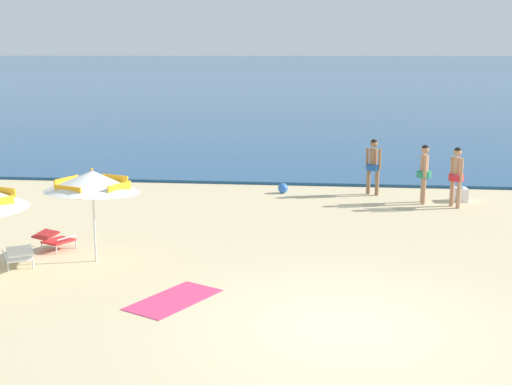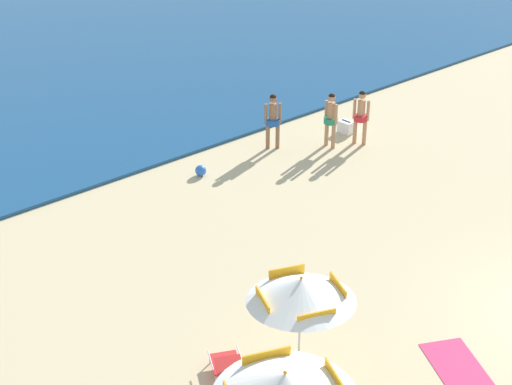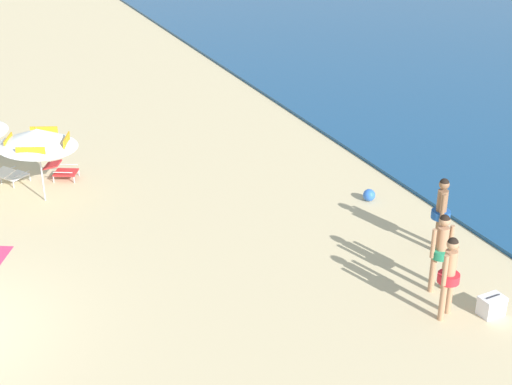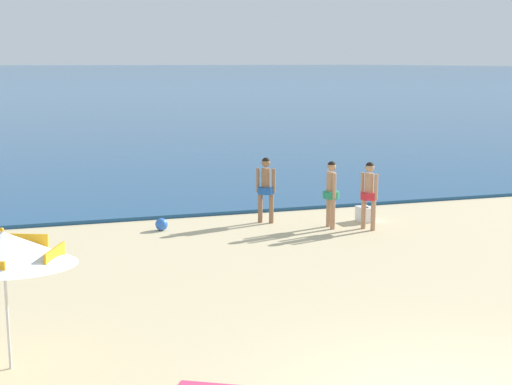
# 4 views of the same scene
# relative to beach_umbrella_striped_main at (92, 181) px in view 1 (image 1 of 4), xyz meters

# --- Properties ---
(ground_plane) EXTENTS (800.00, 800.00, 0.00)m
(ground_plane) POSITION_rel_beach_umbrella_striped_main_xyz_m (5.23, -3.03, -1.75)
(ground_plane) COLOR #CCB78C
(ocean_water) EXTENTS (800.00, 800.00, 0.10)m
(ocean_water) POSITION_rel_beach_umbrella_striped_main_xyz_m (5.23, 408.97, -1.70)
(ocean_water) COLOR navy
(ocean_water) RESTS_ON ground
(beach_umbrella_striped_main) EXTENTS (2.74, 2.75, 2.05)m
(beach_umbrella_striped_main) POSITION_rel_beach_umbrella_striped_main_xyz_m (0.00, 0.00, 0.00)
(beach_umbrella_striped_main) COLOR silver
(beach_umbrella_striped_main) RESTS_ON ground
(lounge_chair_under_umbrella) EXTENTS (0.86, 0.99, 0.49)m
(lounge_chair_under_umbrella) POSITION_rel_beach_umbrella_striped_main_xyz_m (-1.19, 0.67, -1.47)
(lounge_chair_under_umbrella) COLOR red
(lounge_chair_under_umbrella) RESTS_ON ground
(lounge_chair_beside_umbrella) EXTENTS (0.90, 1.00, 0.49)m
(lounge_chair_beside_umbrella) POSITION_rel_beach_umbrella_striped_main_xyz_m (-1.42, -0.63, -1.47)
(lounge_chair_beside_umbrella) COLOR white
(lounge_chair_beside_umbrella) RESTS_ON ground
(person_standing_near_shore) EXTENTS (0.46, 0.43, 1.76)m
(person_standing_near_shore) POSITION_rel_beach_umbrella_striped_main_xyz_m (6.31, 7.72, -0.73)
(person_standing_near_shore) COLOR #8C6042
(person_standing_near_shore) RESTS_ON ground
(person_standing_beside) EXTENTS (0.43, 0.52, 1.74)m
(person_standing_beside) POSITION_rel_beach_umbrella_striped_main_xyz_m (7.73, 6.65, -0.74)
(person_standing_beside) COLOR tan
(person_standing_beside) RESTS_ON ground
(person_wading_in) EXTENTS (0.43, 0.47, 1.75)m
(person_wading_in) POSITION_rel_beach_umbrella_striped_main_xyz_m (8.58, 6.19, -0.74)
(person_wading_in) COLOR tan
(person_wading_in) RESTS_ON ground
(cooler_box) EXTENTS (0.38, 0.51, 0.43)m
(cooler_box) POSITION_rel_beach_umbrella_striped_main_xyz_m (8.91, 7.07, -1.54)
(cooler_box) COLOR white
(cooler_box) RESTS_ON ground
(beach_ball) EXTENTS (0.32, 0.32, 0.32)m
(beach_ball) POSITION_rel_beach_umbrella_striped_main_xyz_m (3.49, 7.66, -1.59)
(beach_ball) COLOR blue
(beach_ball) RESTS_ON ground
(beach_towel) EXTENTS (1.64, 2.01, 0.01)m
(beach_towel) POSITION_rel_beach_umbrella_striped_main_xyz_m (2.19, -2.12, -1.74)
(beach_towel) COLOR #DB3866
(beach_towel) RESTS_ON ground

